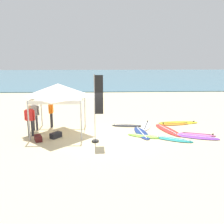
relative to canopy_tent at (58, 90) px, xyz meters
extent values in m
plane|color=beige|center=(2.59, -1.18, -2.39)|extent=(80.00, 80.00, 0.00)
cube|color=teal|center=(2.59, 32.19, -2.34)|extent=(80.00, 36.00, 0.10)
cylinder|color=#B7B7BC|center=(-1.32, -1.32, -1.36)|extent=(0.07, 0.07, 2.05)
cylinder|color=#B7B7BC|center=(1.32, -1.32, -1.36)|extent=(0.07, 0.07, 2.05)
cylinder|color=#B7B7BC|center=(-1.32, 1.32, -1.36)|extent=(0.07, 0.07, 2.05)
cylinder|color=#B7B7BC|center=(1.32, 1.32, -1.36)|extent=(0.07, 0.07, 2.05)
cube|color=white|center=(0.00, -1.32, -0.43)|extent=(2.64, 0.03, 0.18)
cube|color=white|center=(0.00, 1.32, -0.43)|extent=(2.64, 0.03, 0.18)
cube|color=white|center=(-1.32, 0.00, -0.43)|extent=(0.03, 2.64, 0.18)
cube|color=white|center=(1.32, 0.00, -0.43)|extent=(0.03, 2.64, 0.18)
pyramid|color=white|center=(0.00, 0.00, 0.01)|extent=(2.76, 2.76, 0.70)
ellipsoid|color=pink|center=(7.60, -0.79, -2.35)|extent=(1.95, 1.07, 0.07)
cube|color=black|center=(7.60, -0.79, -2.31)|extent=(1.54, 0.54, 0.01)
cone|color=black|center=(8.34, -1.03, -2.26)|extent=(0.09, 0.09, 0.12)
ellipsoid|color=orange|center=(6.94, 1.25, -2.35)|extent=(1.99, 0.79, 0.07)
cube|color=black|center=(6.94, 1.25, -2.31)|extent=(1.63, 0.28, 0.01)
cone|color=black|center=(6.15, 1.14, -2.26)|extent=(0.09, 0.09, 0.12)
ellipsoid|color=#7AD12D|center=(4.63, -0.98, -2.35)|extent=(1.88, 1.16, 0.07)
cube|color=white|center=(4.63, -0.98, -2.31)|extent=(1.46, 0.64, 0.01)
cone|color=white|center=(5.33, -1.27, -2.26)|extent=(0.09, 0.09, 0.12)
ellipsoid|color=white|center=(5.04, 0.91, -2.35)|extent=(1.04, 2.01, 0.07)
cube|color=black|center=(5.04, 0.91, -2.31)|extent=(0.50, 1.60, 0.01)
cone|color=black|center=(5.26, 1.67, -2.26)|extent=(0.09, 0.09, 0.12)
ellipsoid|color=#19847F|center=(6.05, -1.55, -2.35)|extent=(2.02, 1.38, 0.07)
cube|color=white|center=(6.05, -1.55, -2.31)|extent=(1.53, 0.81, 0.01)
cone|color=white|center=(6.77, -1.92, -2.26)|extent=(0.09, 0.09, 0.12)
ellipsoid|color=black|center=(3.88, 1.01, -2.35)|extent=(1.85, 0.69, 0.07)
cube|color=white|center=(3.88, 1.01, -2.31)|extent=(1.53, 0.22, 0.01)
cone|color=white|center=(3.15, 1.09, -2.26)|extent=(0.09, 0.09, 0.12)
ellipsoid|color=red|center=(6.16, 0.04, -2.35)|extent=(1.41, 2.58, 0.07)
cube|color=white|center=(6.16, 0.04, -2.31)|extent=(0.69, 2.03, 0.01)
cone|color=white|center=(5.85, 1.01, -2.26)|extent=(0.09, 0.09, 0.12)
ellipsoid|color=purple|center=(7.29, -1.14, -2.35)|extent=(2.60, 1.61, 0.07)
cube|color=white|center=(7.29, -1.14, -2.31)|extent=(2.00, 0.88, 0.01)
cone|color=white|center=(6.33, -0.74, -2.26)|extent=(0.09, 0.09, 0.12)
ellipsoid|color=yellow|center=(7.20, 1.52, -2.35)|extent=(2.57, 0.81, 0.07)
cube|color=black|center=(7.20, 1.52, -2.31)|extent=(2.16, 0.15, 0.01)
cone|color=black|center=(8.24, 1.57, -2.26)|extent=(0.09, 0.09, 0.12)
ellipsoid|color=navy|center=(4.56, -0.46, -2.35)|extent=(0.90, 2.32, 0.07)
cube|color=white|center=(4.56, -0.46, -2.31)|extent=(0.29, 1.91, 0.01)
cone|color=white|center=(4.44, 0.46, -2.26)|extent=(0.09, 0.09, 0.12)
cylinder|color=#2D2D33|center=(-0.67, 1.09, -1.95)|extent=(0.13, 0.13, 0.88)
cylinder|color=#2D2D33|center=(-0.67, 0.91, -1.95)|extent=(0.13, 0.13, 0.88)
cube|color=orange|center=(-0.67, 1.00, -1.21)|extent=(0.22, 0.36, 0.60)
sphere|color=tan|center=(-0.67, 1.00, -0.78)|extent=(0.21, 0.21, 0.21)
cylinder|color=orange|center=(-0.67, 1.23, -1.23)|extent=(0.09, 0.09, 0.54)
cylinder|color=orange|center=(-0.67, 0.77, -1.23)|extent=(0.09, 0.09, 0.54)
cylinder|color=#383842|center=(-1.57, 0.38, -1.95)|extent=(0.13, 0.13, 0.88)
cylinder|color=#383842|center=(-1.39, 0.40, -1.95)|extent=(0.13, 0.13, 0.88)
cube|color=gray|center=(-1.48, 0.39, -1.21)|extent=(0.38, 0.25, 0.60)
sphere|color=beige|center=(-1.48, 0.39, -0.78)|extent=(0.21, 0.21, 0.21)
cylinder|color=gray|center=(-1.71, 0.37, -1.23)|extent=(0.09, 0.09, 0.54)
cylinder|color=gray|center=(-1.25, 0.41, -1.23)|extent=(0.09, 0.09, 0.54)
cylinder|color=#2D2D33|center=(-1.54, -0.67, -1.95)|extent=(0.13, 0.13, 0.88)
cylinder|color=#2D2D33|center=(-1.36, -0.67, -1.95)|extent=(0.13, 0.13, 0.88)
cube|color=red|center=(-1.45, -0.67, -1.21)|extent=(0.37, 0.23, 0.60)
sphere|color=tan|center=(-1.45, -0.67, -0.78)|extent=(0.21, 0.21, 0.21)
cylinder|color=red|center=(-1.68, -0.67, -1.23)|extent=(0.09, 0.09, 0.54)
cylinder|color=red|center=(-1.22, -0.66, -1.23)|extent=(0.09, 0.09, 0.54)
cylinder|color=#99999E|center=(2.03, -1.69, -0.69)|extent=(0.04, 0.04, 3.40)
cube|color=black|center=(2.25, -1.69, 0.01)|extent=(0.40, 0.02, 1.90)
cylinder|color=black|center=(2.03, -1.69, -2.35)|extent=(0.36, 0.36, 0.08)
cube|color=#4C1919|center=(-0.88, -1.43, -2.25)|extent=(0.53, 0.68, 0.28)
cube|color=#232328|center=(-0.07, -0.97, -2.25)|extent=(0.62, 0.67, 0.28)
camera|label=1|loc=(2.43, -13.51, 2.00)|focal=39.82mm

